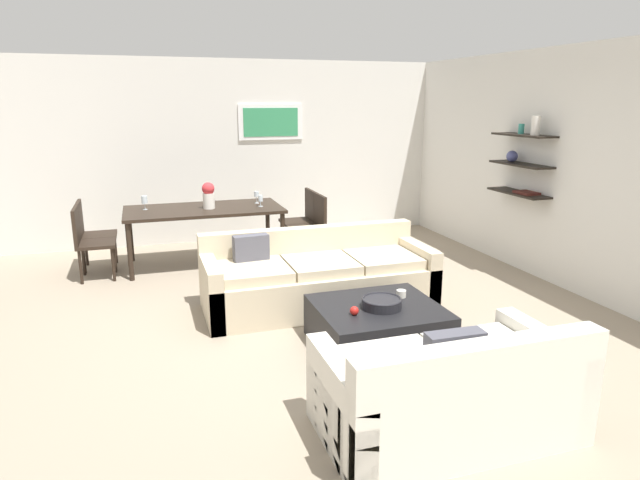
{
  "coord_description": "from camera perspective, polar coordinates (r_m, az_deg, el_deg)",
  "views": [
    {
      "loc": [
        -1.54,
        -4.89,
        2.11
      ],
      "look_at": [
        0.12,
        0.2,
        0.75
      ],
      "focal_mm": 31.04,
      "sensor_mm": 36.0,
      "label": 1
    }
  ],
  "objects": [
    {
      "name": "dining_chair_left_far",
      "position": [
        7.59,
        -22.58,
        0.93
      ],
      "size": [
        0.44,
        0.44,
        0.88
      ],
      "color": "black",
      "rests_on": "ground"
    },
    {
      "name": "dining_table",
      "position": [
        7.34,
        -11.87,
        2.77
      ],
      "size": [
        2.0,
        1.0,
        0.75
      ],
      "color": "black",
      "rests_on": "ground"
    },
    {
      "name": "wine_glass_right_far",
      "position": [
        7.54,
        -6.55,
        4.67
      ],
      "size": [
        0.07,
        0.07,
        0.16
      ],
      "color": "silver",
      "rests_on": "dining_table"
    },
    {
      "name": "dining_chair_right_near",
      "position": [
        7.44,
        -0.79,
        1.78
      ],
      "size": [
        0.44,
        0.44,
        0.88
      ],
      "color": "black",
      "rests_on": "ground"
    },
    {
      "name": "sofa_beige",
      "position": [
        5.78,
        -0.26,
        -4.08
      ],
      "size": [
        2.37,
        0.9,
        0.78
      ],
      "color": "beige",
      "rests_on": "ground"
    },
    {
      "name": "dining_chair_right_far",
      "position": [
        7.86,
        -1.76,
        2.45
      ],
      "size": [
        0.44,
        0.44,
        0.88
      ],
      "color": "black",
      "rests_on": "ground"
    },
    {
      "name": "decorative_bowl",
      "position": [
        4.78,
        6.39,
        -6.43
      ],
      "size": [
        0.35,
        0.35,
        0.09
      ],
      "color": "black",
      "rests_on": "coffee_table"
    },
    {
      "name": "right_wall_shelf_unit",
      "position": [
        7.18,
        21.76,
        7.18
      ],
      "size": [
        0.34,
        8.2,
        2.7
      ],
      "color": "silver",
      "rests_on": "ground"
    },
    {
      "name": "apple_on_coffee_table",
      "position": [
        4.62,
        3.56,
        -7.29
      ],
      "size": [
        0.07,
        0.07,
        0.07
      ],
      "primitive_type": "sphere",
      "color": "red",
      "rests_on": "coffee_table"
    },
    {
      "name": "candle_jar",
      "position": [
        5.06,
        8.37,
        -5.49
      ],
      "size": [
        0.09,
        0.09,
        0.06
      ],
      "primitive_type": "cylinder",
      "color": "silver",
      "rests_on": "coffee_table"
    },
    {
      "name": "centerpiece_vase",
      "position": [
        7.25,
        -11.42,
        4.57
      ],
      "size": [
        0.16,
        0.16,
        0.34
      ],
      "color": "silver",
      "rests_on": "dining_table"
    },
    {
      "name": "ground_plane",
      "position": [
        5.55,
        -0.52,
        -8.11
      ],
      "size": [
        18.0,
        18.0,
        0.0
      ],
      "primitive_type": "plane",
      "color": "gray"
    },
    {
      "name": "dining_chair_left_near",
      "position": [
        7.15,
        -22.83,
        0.14
      ],
      "size": [
        0.44,
        0.44,
        0.88
      ],
      "color": "black",
      "rests_on": "ground"
    },
    {
      "name": "loveseat_white",
      "position": [
        3.76,
        13.1,
        -15.02
      ],
      "size": [
        1.62,
        0.9,
        0.78
      ],
      "color": "silver",
      "rests_on": "ground"
    },
    {
      "name": "wine_glass_right_near",
      "position": [
        7.3,
        -6.16,
        4.25
      ],
      "size": [
        0.06,
        0.06,
        0.15
      ],
      "color": "silver",
      "rests_on": "dining_table"
    },
    {
      "name": "back_wall_unit",
      "position": [
        8.65,
        -5.74,
        9.17
      ],
      "size": [
        8.4,
        0.09,
        2.7
      ],
      "color": "silver",
      "rests_on": "ground"
    },
    {
      "name": "wine_glass_left_far",
      "position": [
        7.39,
        -17.65,
        3.95
      ],
      "size": [
        0.08,
        0.08,
        0.18
      ],
      "color": "silver",
      "rests_on": "dining_table"
    },
    {
      "name": "coffee_table",
      "position": [
        4.91,
        5.93,
        -8.83
      ],
      "size": [
        1.06,
        0.97,
        0.38
      ],
      "color": "black",
      "rests_on": "ground"
    }
  ]
}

